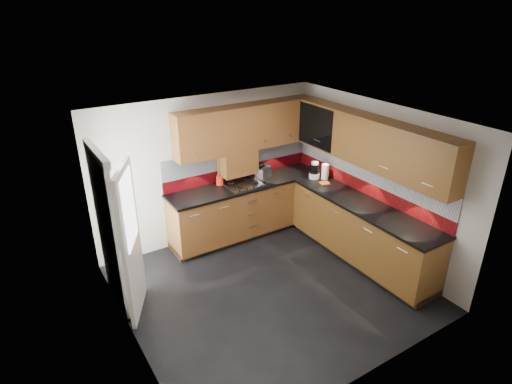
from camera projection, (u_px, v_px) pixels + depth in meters
room at (271, 191)px, 5.38m from camera, size 4.00×3.80×2.64m
base_cabinets at (300, 221)px, 6.89m from camera, size 2.70×3.20×0.95m
countertop at (301, 194)px, 6.67m from camera, size 2.72×3.22×0.04m
backsplash at (305, 170)px, 6.83m from camera, size 2.70×3.20×0.54m
upper_cabinets at (310, 134)px, 6.43m from camera, size 2.50×3.20×0.72m
extractor_hood at (238, 162)px, 6.95m from camera, size 0.60×0.33×0.40m
glass_cabinet at (322, 124)px, 6.88m from camera, size 0.32×0.80×0.66m
back_door at (118, 236)px, 5.28m from camera, size 0.42×1.19×2.04m
gas_hob at (243, 184)px, 6.95m from camera, size 0.58×0.51×0.04m
utensil_pot at (220, 179)px, 6.93m from camera, size 0.12×0.12×0.43m
toaster at (263, 172)px, 7.19m from camera, size 0.33×0.27×0.20m
food_processor at (314, 171)px, 7.16m from camera, size 0.18×0.18×0.29m
paper_towel at (325, 172)px, 7.13m from camera, size 0.16×0.16×0.26m
orange_cloth at (325, 183)px, 6.99m from camera, size 0.18×0.17×0.02m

